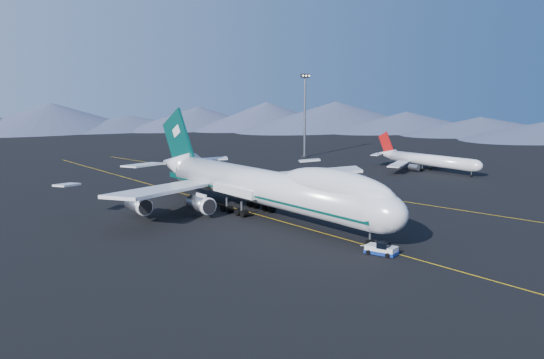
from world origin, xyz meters
TOP-DOWN VIEW (x-y plane):
  - ground at (0.00, 0.00)m, footprint 500.00×500.00m
  - taxiway_line_main at (0.00, 0.00)m, footprint 0.25×220.00m
  - taxiway_line_side at (30.00, 10.00)m, footprint 28.08×198.09m
  - boeing_747 at (0.00, 0.03)m, footprint 59.62×72.43m
  - pushback_tug at (-2.05, -30.67)m, footprint 3.65×5.08m
  - second_jet at (73.39, 19.93)m, footprint 32.20×36.38m
  - service_van at (31.44, 16.89)m, footprint 5.51×6.06m
  - floodlight_mast at (68.10, 67.27)m, footprint 3.47×2.60m

SIDE VIEW (x-z plane):
  - ground at x=0.00m, z-range 0.00..0.00m
  - taxiway_line_main at x=0.00m, z-range 0.01..0.01m
  - taxiway_line_side at x=30.00m, z-range 0.01..0.01m
  - pushback_tug at x=-2.05m, z-range -0.37..1.63m
  - service_van at x=31.44m, z-range 0.00..1.57m
  - second_jet at x=73.39m, z-range -2.04..8.31m
  - boeing_747 at x=0.00m, z-range -3.87..15.50m
  - floodlight_mast at x=68.10m, z-range 0.19..28.25m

